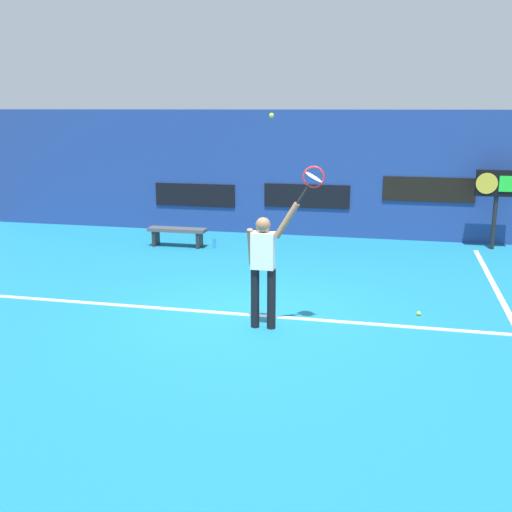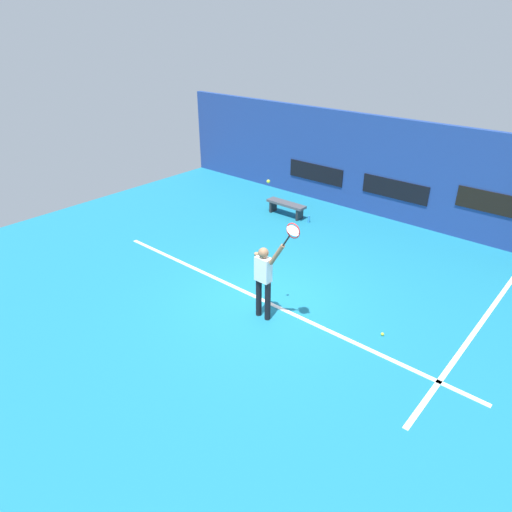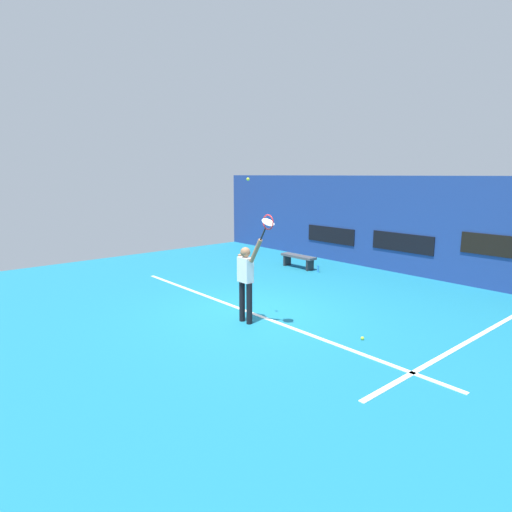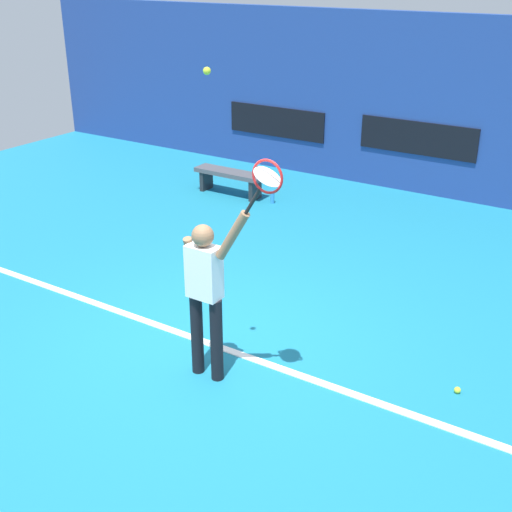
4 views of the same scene
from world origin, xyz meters
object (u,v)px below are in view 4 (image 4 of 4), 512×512
at_px(court_bench, 230,177).
at_px(tennis_ball, 207,71).
at_px(tennis_player, 206,289).
at_px(tennis_racket, 266,180).
at_px(water_bottle, 272,197).
at_px(spare_ball, 457,390).

bearing_deg(court_bench, tennis_ball, -56.67).
distance_m(tennis_player, tennis_ball, 2.13).
xyz_separation_m(tennis_ball, court_bench, (-3.29, 5.00, -2.79)).
distance_m(tennis_racket, court_bench, 6.60).
relative_size(tennis_ball, water_bottle, 0.28).
distance_m(tennis_racket, water_bottle, 6.18).
bearing_deg(spare_ball, court_bench, 144.68).
bearing_deg(water_bottle, spare_ball, -40.41).
bearing_deg(spare_ball, tennis_player, -154.67).
bearing_deg(tennis_player, tennis_ball, -10.79).
distance_m(court_bench, spare_ball, 6.73).
xyz_separation_m(tennis_player, court_bench, (-3.18, 4.98, -0.67)).
height_order(tennis_racket, water_bottle, tennis_racket).
relative_size(tennis_racket, spare_ball, 8.91).
xyz_separation_m(tennis_player, water_bottle, (-2.26, 4.98, -0.89)).
relative_size(court_bench, water_bottle, 5.83).
xyz_separation_m(tennis_player, tennis_ball, (0.11, -0.02, 2.12)).
xyz_separation_m(court_bench, spare_ball, (5.49, -3.89, -0.30)).
bearing_deg(tennis_racket, spare_ball, 34.25).
relative_size(tennis_player, tennis_racket, 3.19).
height_order(tennis_player, water_bottle, tennis_player).
bearing_deg(spare_ball, tennis_ball, -153.14).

